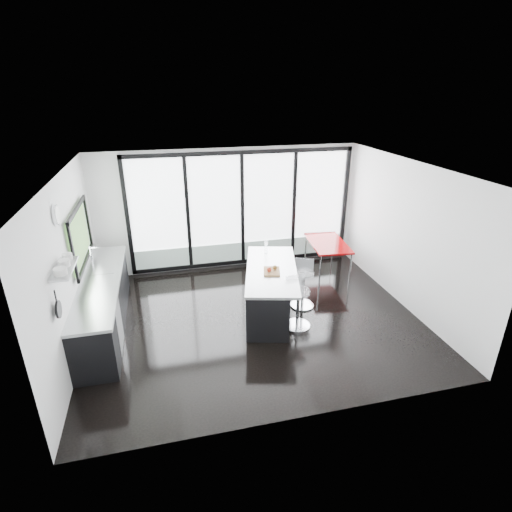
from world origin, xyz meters
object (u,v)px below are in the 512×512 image
object	(u,v)px
island	(267,289)
bar_stool_far	(303,289)
bar_stool_near	(298,308)
red_table	(327,257)

from	to	relation	value
island	bar_stool_far	bearing A→B (deg)	-0.24
bar_stool_far	bar_stool_near	bearing A→B (deg)	-93.14
island	bar_stool_far	world-z (taller)	island
island	bar_stool_near	size ratio (longest dim) A/B	3.16
red_table	island	bearing A→B (deg)	-142.78
bar_stool_far	red_table	size ratio (longest dim) A/B	0.54
island	bar_stool_far	distance (m)	0.72
bar_stool_near	bar_stool_far	bearing A→B (deg)	56.13
bar_stool_far	island	bearing A→B (deg)	-156.71
bar_stool_near	red_table	xyz separation A→B (m)	(1.42, 2.04, -0.01)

